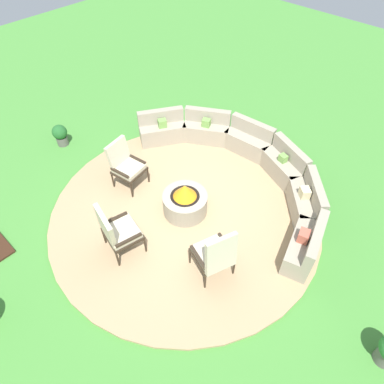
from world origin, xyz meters
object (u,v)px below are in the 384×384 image
(lounge_chair_front_right, at_px, (116,230))
(lounge_chair_back_left, at_px, (216,254))
(lounge_chair_front_left, at_px, (125,164))
(potted_plant_0, at_px, (60,134))
(curved_stone_bench, at_px, (247,164))
(fire_pit, at_px, (185,201))

(lounge_chair_front_right, distance_m, lounge_chair_back_left, 1.75)
(lounge_chair_front_left, height_order, potted_plant_0, lounge_chair_front_left)
(curved_stone_bench, relative_size, lounge_chair_front_left, 4.82)
(curved_stone_bench, xyz_separation_m, lounge_chair_front_left, (-1.70, -1.95, 0.24))
(lounge_chair_back_left, bearing_deg, fire_pit, 82.44)
(lounge_chair_front_left, bearing_deg, lounge_chair_front_right, 37.12)
(lounge_chair_front_right, relative_size, lounge_chair_back_left, 1.03)
(lounge_chair_back_left, bearing_deg, lounge_chair_front_left, 100.87)
(fire_pit, height_order, lounge_chair_front_right, lounge_chair_front_right)
(fire_pit, bearing_deg, lounge_chair_back_left, -26.48)
(lounge_chair_front_right, bearing_deg, potted_plant_0, 177.33)
(curved_stone_bench, relative_size, potted_plant_0, 9.31)
(fire_pit, height_order, potted_plant_0, fire_pit)
(lounge_chair_front_left, distance_m, potted_plant_0, 2.29)
(curved_stone_bench, height_order, lounge_chair_front_right, lounge_chair_front_right)
(curved_stone_bench, distance_m, lounge_chair_back_left, 2.59)
(lounge_chair_front_left, xyz_separation_m, lounge_chair_front_right, (1.24, -1.20, 0.03))
(lounge_chair_back_left, relative_size, potted_plant_0, 2.08)
(lounge_chair_front_right, bearing_deg, curved_stone_bench, 94.72)
(fire_pit, height_order, curved_stone_bench, curved_stone_bench)
(lounge_chair_front_left, xyz_separation_m, potted_plant_0, (-2.26, -0.21, -0.31))
(fire_pit, xyz_separation_m, lounge_chair_front_right, (-0.22, -1.47, 0.30))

